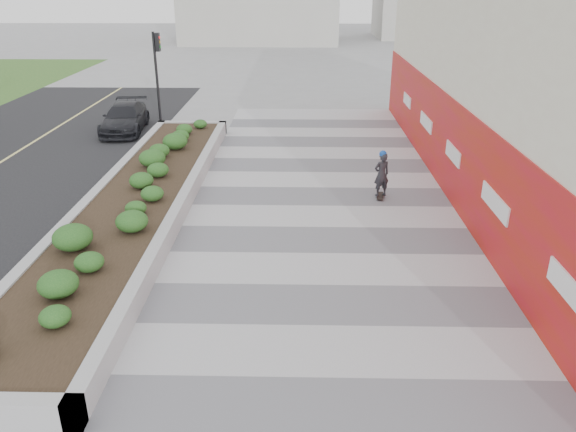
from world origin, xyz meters
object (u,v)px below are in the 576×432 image
planter (139,196)px  car_dark (125,118)px  skateboarder (382,174)px  traffic_signal_near (157,65)px

planter → car_dark: bearing=108.6°
planter → skateboarder: size_ratio=11.60×
planter → car_dark: car_dark is taller
traffic_signal_near → car_dark: 2.86m
traffic_signal_near → skateboarder: (9.07, -9.37, -1.97)m
planter → skateboarder: 7.43m
skateboarder → car_dark: bearing=150.9°
planter → traffic_signal_near: traffic_signal_near is taller
traffic_signal_near → skateboarder: size_ratio=2.71×
skateboarder → car_dark: skateboarder is taller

